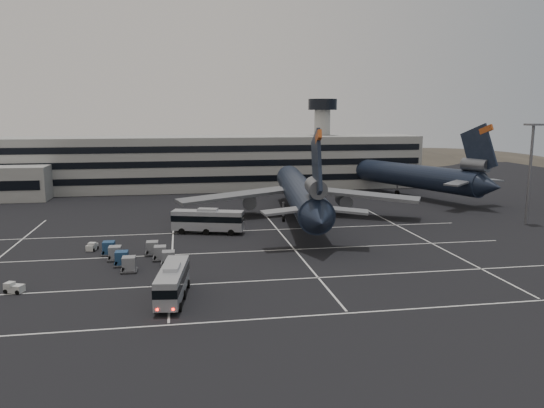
{
  "coord_description": "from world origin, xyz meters",
  "views": [
    {
      "loc": [
        -4.39,
        -71.2,
        20.12
      ],
      "look_at": [
        10.6,
        15.48,
        5.0
      ],
      "focal_mm": 35.0,
      "sensor_mm": 36.0,
      "label": 1
    }
  ],
  "objects_px": {
    "bus_far": "(208,220)",
    "uld_cluster": "(137,255)",
    "bus_near": "(172,281)",
    "trijet_main": "(300,193)",
    "tug_a": "(92,247)"
  },
  "relations": [
    {
      "from": "trijet_main",
      "to": "tug_a",
      "type": "height_order",
      "value": "trijet_main"
    },
    {
      "from": "trijet_main",
      "to": "bus_near",
      "type": "bearing_deg",
      "value": -113.32
    },
    {
      "from": "bus_near",
      "to": "bus_far",
      "type": "relative_size",
      "value": 0.9
    },
    {
      "from": "bus_far",
      "to": "uld_cluster",
      "type": "xyz_separation_m",
      "value": [
        -10.59,
        -15.82,
        -1.37
      ]
    },
    {
      "from": "bus_far",
      "to": "uld_cluster",
      "type": "height_order",
      "value": "bus_far"
    },
    {
      "from": "bus_near",
      "to": "uld_cluster",
      "type": "distance_m",
      "value": 16.8
    },
    {
      "from": "bus_near",
      "to": "uld_cluster",
      "type": "bearing_deg",
      "value": 114.93
    },
    {
      "from": "trijet_main",
      "to": "uld_cluster",
      "type": "bearing_deg",
      "value": -132.63
    },
    {
      "from": "trijet_main",
      "to": "uld_cluster",
      "type": "xyz_separation_m",
      "value": [
        -28.44,
        -24.42,
        -4.29
      ]
    },
    {
      "from": "bus_near",
      "to": "bus_far",
      "type": "distance_m",
      "value": 32.27
    },
    {
      "from": "bus_far",
      "to": "bus_near",
      "type": "bearing_deg",
      "value": -173.27
    },
    {
      "from": "trijet_main",
      "to": "bus_far",
      "type": "bearing_deg",
      "value": -147.56
    },
    {
      "from": "trijet_main",
      "to": "uld_cluster",
      "type": "height_order",
      "value": "trijet_main"
    },
    {
      "from": "trijet_main",
      "to": "uld_cluster",
      "type": "relative_size",
      "value": 4.87
    },
    {
      "from": "uld_cluster",
      "to": "tug_a",
      "type": "bearing_deg",
      "value": 134.25
    }
  ]
}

